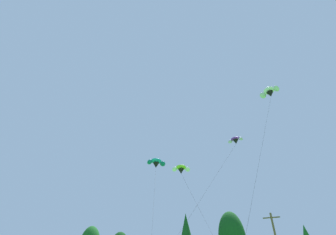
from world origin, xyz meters
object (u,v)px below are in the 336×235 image
Objects in this scene: parafoil_kite_far_teal at (156,163)px; parafoil_kite_high_purple at (235,140)px; parafoil_kite_low_white at (270,92)px; parafoil_kite_mid_lime_white at (181,169)px.

parafoil_kite_high_purple is at bearing -3.41° from parafoil_kite_far_teal.
parafoil_kite_high_purple is at bearing 133.92° from parafoil_kite_low_white.
parafoil_kite_low_white is at bearing -46.08° from parafoil_kite_high_purple.
parafoil_kite_far_teal is at bearing 135.30° from parafoil_kite_mid_lime_white.
parafoil_kite_far_teal is at bearing 160.38° from parafoil_kite_low_white.
parafoil_kite_mid_lime_white is at bearing -133.83° from parafoil_kite_high_purple.
parafoil_kite_mid_lime_white is (-7.29, -7.60, -6.75)m from parafoil_kite_high_purple.
parafoil_kite_far_teal is (-8.64, 8.55, 5.69)m from parafoil_kite_mid_lime_white.
parafoil_kite_low_white is at bearing 1.60° from parafoil_kite_mid_lime_white.
parafoil_kite_mid_lime_white is 0.58× the size of parafoil_kite_low_white.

